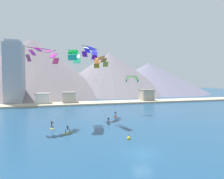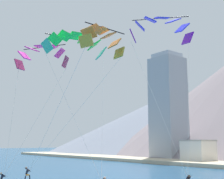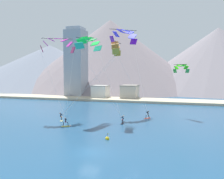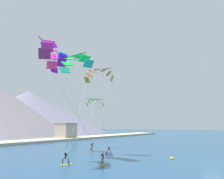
% 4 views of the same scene
% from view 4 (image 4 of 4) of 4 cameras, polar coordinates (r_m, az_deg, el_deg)
% --- Properties ---
extents(ground_plane, '(400.00, 400.00, 0.00)m').
position_cam_4_polar(ground_plane, '(38.46, 21.95, -15.34)').
color(ground_plane, navy).
extents(kitesurfer_near_lead, '(0.61, 1.76, 1.66)m').
position_cam_4_polar(kitesurfer_near_lead, '(44.94, -0.97, -14.14)').
color(kitesurfer_near_lead, black).
rests_on(kitesurfer_near_lead, ground).
extents(kitesurfer_near_trail, '(1.15, 1.73, 1.79)m').
position_cam_4_polar(kitesurfer_near_trail, '(34.62, -10.23, -15.75)').
color(kitesurfer_near_trail, yellow).
rests_on(kitesurfer_near_trail, ground).
extents(kitesurfer_mid_center, '(1.36, 1.64, 1.71)m').
position_cam_4_polar(kitesurfer_mid_center, '(51.81, -4.71, -13.24)').
color(kitesurfer_mid_center, '#E54C33').
rests_on(kitesurfer_mid_center, ground).
extents(kitesurfer_far_left, '(1.76, 1.04, 1.66)m').
position_cam_4_polar(kitesurfer_far_left, '(34.75, -2.08, -15.99)').
color(kitesurfer_far_left, yellow).
rests_on(kitesurfer_far_left, ground).
extents(parafoil_kite_near_lead, '(8.69, 7.35, 15.09)m').
position_cam_4_polar(parafoil_kite_near_lead, '(40.97, -8.31, 6.34)').
color(parafoil_kite_near_lead, '#26B38B').
extents(parafoil_kite_near_trail, '(11.60, 5.51, 13.88)m').
position_cam_4_polar(parafoil_kite_near_trail, '(44.66, -3.05, 3.51)').
color(parafoil_kite_near_trail, '#A2912D').
extents(parafoil_kite_mid_center, '(8.69, 7.11, 17.80)m').
position_cam_4_polar(parafoil_kite_mid_center, '(50.94, -11.84, 6.39)').
color(parafoil_kite_mid_center, '#6414A2').
extents(parafoil_kite_far_left, '(7.66, 8.38, 15.19)m').
position_cam_4_polar(parafoil_kite_far_left, '(36.01, -13.96, 8.29)').
color(parafoil_kite_far_left, '#8F2552').
extents(parafoil_kite_distant_high_outer, '(3.52, 3.50, 1.84)m').
position_cam_4_polar(parafoil_kite_distant_high_outer, '(59.18, -3.86, -2.80)').
color(parafoil_kite_distant_high_outer, green).
extents(race_marker_buoy, '(0.56, 0.56, 1.02)m').
position_cam_4_polar(race_marker_buoy, '(40.36, 13.53, -15.08)').
color(race_marker_buoy, yellow).
rests_on(race_marker_buoy, ground).
extents(shore_building_harbour_front, '(5.91, 5.85, 5.69)m').
position_cam_4_polar(shore_building_harbour_front, '(90.05, -10.57, -9.36)').
color(shore_building_harbour_front, '#A89E8E').
rests_on(shore_building_harbour_front, ground).
extents(mountain_peak_far_spur, '(97.20, 97.20, 25.87)m').
position_cam_4_polar(mountain_peak_far_spur, '(162.57, -18.62, -4.82)').
color(mountain_peak_far_spur, slate).
rests_on(mountain_peak_far_spur, ground).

